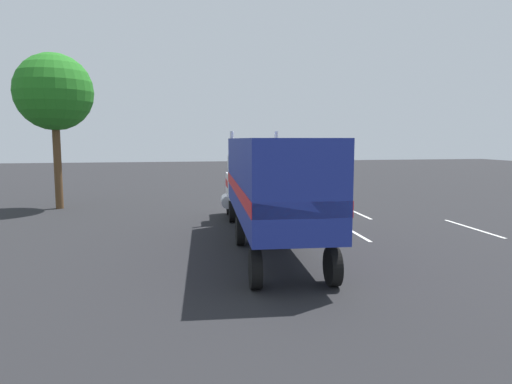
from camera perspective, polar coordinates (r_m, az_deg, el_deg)
ground_plane at (r=24.72m, az=-0.25°, el=-2.90°), size 120.00×120.00×0.00m
lane_stripe_near at (r=20.82m, az=12.00°, el=-4.85°), size 4.40×0.38×0.01m
lane_stripe_mid at (r=26.06m, az=12.54°, el=-2.55°), size 4.40×0.38×0.01m
lane_stripe_far at (r=23.27m, az=25.66°, el=-4.15°), size 4.40×0.29×0.01m
semi_truck at (r=17.65m, az=1.45°, el=1.51°), size 14.32×3.65×4.50m
person_bystander at (r=21.74m, az=7.09°, el=-1.89°), size 0.34×0.46×1.63m
tree_center at (r=29.26m, az=-24.15°, el=11.37°), size 4.44×4.44×9.07m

